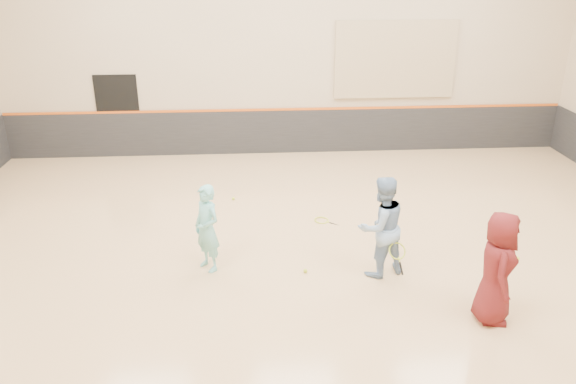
{
  "coord_description": "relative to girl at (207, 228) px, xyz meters",
  "views": [
    {
      "loc": [
        -1.04,
        -8.71,
        4.98
      ],
      "look_at": [
        -0.41,
        0.4,
        1.15
      ],
      "focal_mm": 35.0,
      "sensor_mm": 36.0,
      "label": 1
    }
  ],
  "objects": [
    {
      "name": "room",
      "position": [
        1.81,
        0.18,
        0.05
      ],
      "size": [
        15.04,
        12.04,
        6.22
      ],
      "color": "tan",
      "rests_on": "ground"
    },
    {
      "name": "wainscot_back",
      "position": [
        1.81,
        6.15,
        -0.17
      ],
      "size": [
        14.9,
        0.04,
        1.2
      ],
      "primitive_type": "cube",
      "color": "#232326",
      "rests_on": "floor"
    },
    {
      "name": "accent_stripe",
      "position": [
        1.81,
        6.14,
        0.45
      ],
      "size": [
        14.9,
        0.03,
        0.06
      ],
      "primitive_type": "cube",
      "color": "#D85914",
      "rests_on": "wall_back"
    },
    {
      "name": "acoustic_panel",
      "position": [
        4.61,
        6.13,
        1.73
      ],
      "size": [
        3.2,
        0.08,
        2.0
      ],
      "primitive_type": "cube",
      "color": "tan",
      "rests_on": "wall_back"
    },
    {
      "name": "doorway",
      "position": [
        -2.69,
        6.16,
        0.33
      ],
      "size": [
        1.1,
        0.05,
        2.2
      ],
      "primitive_type": "cube",
      "color": "black",
      "rests_on": "floor"
    },
    {
      "name": "girl",
      "position": [
        0.0,
        0.0,
        0.0
      ],
      "size": [
        0.64,
        0.67,
        1.54
      ],
      "primitive_type": "imported",
      "rotation": [
        0.0,
        0.0,
        -0.88
      ],
      "color": "#77CFCF",
      "rests_on": "floor"
    },
    {
      "name": "instructor",
      "position": [
        2.88,
        -0.36,
        0.11
      ],
      "size": [
        1.04,
        0.93,
        1.75
      ],
      "primitive_type": "imported",
      "rotation": [
        0.0,
        0.0,
        3.52
      ],
      "color": "#82A3C9",
      "rests_on": "floor"
    },
    {
      "name": "young_man",
      "position": [
        4.25,
        -1.76,
        0.09
      ],
      "size": [
        0.73,
        0.95,
        1.72
      ],
      "primitive_type": "imported",
      "rotation": [
        0.0,
        0.0,
        1.33
      ],
      "color": "#581516",
      "rests_on": "floor"
    },
    {
      "name": "held_racket",
      "position": [
        3.1,
        -0.63,
        -0.2
      ],
      "size": [
        0.44,
        0.44,
        0.53
      ],
      "primitive_type": null,
      "color": "#B5CC2C",
      "rests_on": "instructor"
    },
    {
      "name": "spare_racket",
      "position": [
        2.17,
        1.75,
        -0.73
      ],
      "size": [
        0.66,
        0.66,
        0.08
      ],
      "primitive_type": null,
      "color": "#D0E331",
      "rests_on": "floor"
    },
    {
      "name": "ball_under_racket",
      "position": [
        1.64,
        -0.26,
        -0.73
      ],
      "size": [
        0.07,
        0.07,
        0.07
      ],
      "primitive_type": "sphere",
      "color": "#C0D531",
      "rests_on": "floor"
    },
    {
      "name": "ball_in_hand",
      "position": [
        4.44,
        -1.91,
        0.32
      ],
      "size": [
        0.07,
        0.07,
        0.07
      ],
      "primitive_type": "sphere",
      "color": "#E3EE37",
      "rests_on": "young_man"
    },
    {
      "name": "ball_beside_spare",
      "position": [
        0.35,
        2.94,
        -0.73
      ],
      "size": [
        0.07,
        0.07,
        0.07
      ],
      "primitive_type": "sphere",
      "color": "#CEE936",
      "rests_on": "floor"
    }
  ]
}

